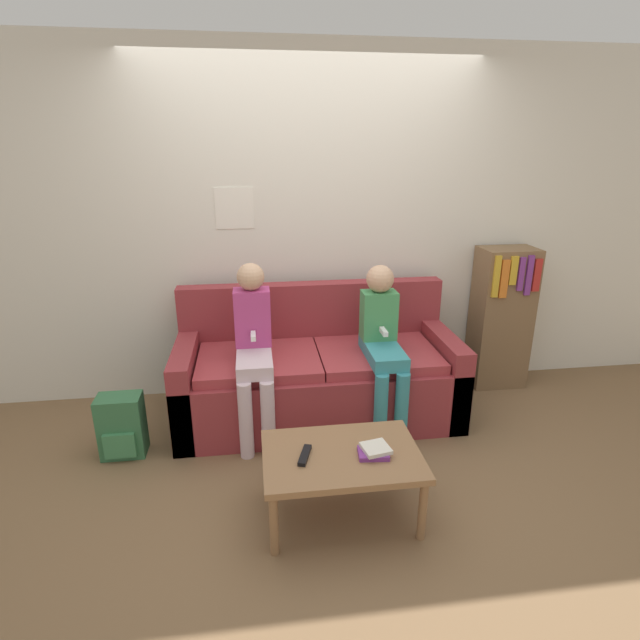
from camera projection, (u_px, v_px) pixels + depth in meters
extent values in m
plane|color=brown|center=(328.00, 454.00, 3.24)|extent=(10.00, 10.00, 0.00)
cube|color=silver|center=(308.00, 228.00, 3.79)|extent=(8.00, 0.06, 2.60)
cube|color=white|center=(234.00, 208.00, 3.63)|extent=(0.28, 0.00, 0.30)
cube|color=maroon|center=(318.00, 388.00, 3.63)|extent=(1.99, 0.83, 0.45)
cube|color=maroon|center=(312.00, 313.00, 3.80)|extent=(1.99, 0.14, 0.48)
cube|color=maroon|center=(188.00, 386.00, 3.49)|extent=(0.14, 0.83, 0.61)
cube|color=maroon|center=(440.00, 371.00, 3.72)|extent=(0.14, 0.83, 0.61)
cube|color=#A1343A|center=(259.00, 361.00, 3.46)|extent=(0.83, 0.67, 0.07)
cube|color=#A1343A|center=(377.00, 354.00, 3.57)|extent=(0.83, 0.67, 0.07)
cube|color=#8E6642|center=(342.00, 456.00, 2.61)|extent=(0.82, 0.56, 0.04)
cylinder|color=#8E6642|center=(274.00, 525.00, 2.40)|extent=(0.04, 0.04, 0.34)
cylinder|color=#8E6642|center=(423.00, 510.00, 2.49)|extent=(0.04, 0.04, 0.34)
cylinder|color=#8E6642|center=(270.00, 465.00, 2.85)|extent=(0.04, 0.04, 0.34)
cylinder|color=#8E6642|center=(396.00, 455.00, 2.94)|extent=(0.04, 0.04, 0.34)
cylinder|color=silver|center=(246.00, 420.00, 3.14)|extent=(0.09, 0.09, 0.52)
cylinder|color=silver|center=(268.00, 419.00, 3.16)|extent=(0.09, 0.09, 0.52)
cube|color=silver|center=(254.00, 359.00, 3.29)|extent=(0.23, 0.52, 0.09)
cube|color=#B73D7F|center=(253.00, 317.00, 3.35)|extent=(0.24, 0.16, 0.39)
sphere|color=tan|center=(251.00, 277.00, 3.26)|extent=(0.18, 0.18, 0.18)
cube|color=white|center=(253.00, 336.00, 3.24)|extent=(0.03, 0.12, 0.03)
cylinder|color=teal|center=(381.00, 411.00, 3.25)|extent=(0.09, 0.09, 0.52)
cylinder|color=teal|center=(401.00, 410.00, 3.27)|extent=(0.09, 0.09, 0.52)
cube|color=teal|center=(383.00, 352.00, 3.41)|extent=(0.23, 0.52, 0.09)
cube|color=#429356|center=(379.00, 315.00, 3.47)|extent=(0.24, 0.16, 0.34)
sphere|color=tan|center=(380.00, 279.00, 3.39)|extent=(0.19, 0.19, 0.19)
cube|color=white|center=(384.00, 332.00, 3.36)|extent=(0.03, 0.12, 0.03)
cube|color=black|center=(305.00, 455.00, 2.56)|extent=(0.09, 0.17, 0.02)
cube|color=#7A3389|center=(373.00, 453.00, 2.58)|extent=(0.17, 0.14, 0.02)
cube|color=silver|center=(376.00, 448.00, 2.58)|extent=(0.16, 0.16, 0.02)
cube|color=brown|center=(501.00, 318.00, 4.04)|extent=(0.43, 0.29, 1.15)
cube|color=gold|center=(496.00, 277.00, 3.74)|extent=(0.05, 0.02, 0.32)
cube|color=orange|center=(504.00, 279.00, 3.76)|extent=(0.06, 0.02, 0.29)
cube|color=gold|center=(514.00, 271.00, 3.75)|extent=(0.05, 0.02, 0.22)
cube|color=#7A3389|center=(521.00, 274.00, 3.76)|extent=(0.04, 0.02, 0.26)
cube|color=#7A3389|center=(529.00, 275.00, 3.78)|extent=(0.05, 0.02, 0.31)
cube|color=red|center=(537.00, 275.00, 3.78)|extent=(0.06, 0.02, 0.25)
cube|color=#336B42|center=(122.00, 426.00, 3.18)|extent=(0.27, 0.18, 0.41)
cube|color=#3D804F|center=(120.00, 446.00, 3.11)|extent=(0.19, 0.03, 0.16)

